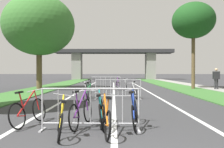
{
  "coord_description": "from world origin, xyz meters",
  "views": [
    {
      "loc": [
        -0.01,
        -2.63,
        1.44
      ],
      "look_at": [
        -0.18,
        22.06,
        1.21
      ],
      "focal_mm": 37.37,
      "sensor_mm": 36.0,
      "label": 1
    }
  ],
  "objects": [
    {
      "name": "bicycle_yellow_7",
      "position": [
        -1.2,
        2.55,
        0.35
      ],
      "size": [
        0.5,
        1.56,
        0.93
      ],
      "rotation": [
        0.0,
        0.0,
        0.23
      ],
      "color": "black",
      "rests_on": "ground"
    },
    {
      "name": "grass_verge_left",
      "position": [
        -6.0,
        20.46,
        0.03
      ],
      "size": [
        2.86,
        50.02,
        0.05
      ],
      "primitive_type": "cube",
      "color": "#386B2D",
      "rests_on": "ground"
    },
    {
      "name": "overpass_bridge",
      "position": [
        0.0,
        41.34,
        4.04
      ],
      "size": [
        22.05,
        3.61,
        5.61
      ],
      "color": "#2D2D30",
      "rests_on": "ground"
    },
    {
      "name": "bicycle_black_4",
      "position": [
        -1.98,
        15.71,
        0.35
      ],
      "size": [
        0.5,
        1.59,
        0.87
      ],
      "rotation": [
        0.0,
        0.0,
        -0.13
      ],
      "color": "black",
      "rests_on": "ground"
    },
    {
      "name": "bicycle_teal_9",
      "position": [
        -0.32,
        3.43,
        0.38
      ],
      "size": [
        0.45,
        1.71,
        0.99
      ],
      "rotation": [
        0.0,
        0.0,
        0.02
      ],
      "color": "black",
      "rests_on": "ground"
    },
    {
      "name": "crowd_barrier_third",
      "position": [
        -0.67,
        16.2,
        0.52
      ],
      "size": [
        2.45,
        0.55,
        1.05
      ],
      "rotation": [
        0.0,
        0.0,
        -0.05
      ],
      "color": "#ADADB2",
      "rests_on": "ground"
    },
    {
      "name": "bicycle_silver_11",
      "position": [
        1.11,
        9.99,
        0.36
      ],
      "size": [
        0.56,
        1.64,
        0.94
      ],
      "rotation": [
        0.0,
        0.0,
        0.06
      ],
      "color": "black",
      "rests_on": "ground"
    },
    {
      "name": "bicycle_purple_0",
      "position": [
        0.3,
        15.79,
        0.39
      ],
      "size": [
        0.47,
        1.77,
        1.04
      ],
      "rotation": [
        0.0,
        0.0,
        0.12
      ],
      "color": "black",
      "rests_on": "ground"
    },
    {
      "name": "tree_left_maple_mid",
      "position": [
        -6.17,
        16.57,
        5.27
      ],
      "size": [
        5.83,
        5.83,
        7.76
      ],
      "color": "brown",
      "rests_on": "ground"
    },
    {
      "name": "bicycle_purple_10",
      "position": [
        -0.87,
        3.49,
        0.38
      ],
      "size": [
        0.54,
        1.76,
        0.97
      ],
      "rotation": [
        0.0,
        0.0,
        -0.19
      ],
      "color": "black",
      "rests_on": "ground"
    },
    {
      "name": "bicycle_red_5",
      "position": [
        -2.31,
        3.64,
        0.38
      ],
      "size": [
        0.55,
        1.7,
        0.96
      ],
      "rotation": [
        0.0,
        0.0,
        -0.22
      ],
      "color": "black",
      "rests_on": "ground"
    },
    {
      "name": "tree_right_pine_near",
      "position": [
        6.59,
        16.7,
        5.66
      ],
      "size": [
        3.49,
        3.49,
        7.18
      ],
      "color": "brown",
      "rests_on": "ground"
    },
    {
      "name": "bicycle_blue_3",
      "position": [
        0.54,
        3.42,
        0.38
      ],
      "size": [
        0.43,
        1.76,
        0.98
      ],
      "rotation": [
        0.0,
        0.0,
        -0.14
      ],
      "color": "black",
      "rests_on": "ground"
    },
    {
      "name": "sidewalk_path_right",
      "position": [
        8.25,
        20.46,
        0.04
      ],
      "size": [
        1.65,
        50.02,
        0.08
      ],
      "primitive_type": "cube",
      "color": "gray",
      "rests_on": "ground"
    },
    {
      "name": "lane_stripe_right_lane",
      "position": [
        2.51,
        14.47,
        0.0
      ],
      "size": [
        0.14,
        28.94,
        0.01
      ],
      "primitive_type": "cube",
      "color": "silver",
      "rests_on": "ground"
    },
    {
      "name": "bicycle_silver_1",
      "position": [
        -1.53,
        10.15,
        0.36
      ],
      "size": [
        0.58,
        1.6,
        0.93
      ],
      "rotation": [
        0.0,
        0.0,
        0.17
      ],
      "color": "black",
      "rests_on": "ground"
    },
    {
      "name": "grass_verge_right",
      "position": [
        6.0,
        20.46,
        0.03
      ],
      "size": [
        2.86,
        50.02,
        0.05
      ],
      "primitive_type": "cube",
      "color": "#386B2D",
      "rests_on": "ground"
    },
    {
      "name": "crowd_barrier_nearest",
      "position": [
        -0.58,
        3.06,
        0.52
      ],
      "size": [
        2.44,
        0.48,
        1.05
      ],
      "rotation": [
        0.0,
        0.0,
        -0.02
      ],
      "color": "#ADADB2",
      "rests_on": "ground"
    },
    {
      "name": "bicycle_white_2",
      "position": [
        0.98,
        15.81,
        0.36
      ],
      "size": [
        0.5,
        1.62,
        0.92
      ],
      "rotation": [
        0.0,
        0.0,
        3.08
      ],
      "color": "black",
      "rests_on": "ground"
    },
    {
      "name": "bicycle_orange_6",
      "position": [
        -0.21,
        2.68,
        0.36
      ],
      "size": [
        0.5,
        1.6,
        0.94
      ],
      "rotation": [
        0.0,
        0.0,
        0.17
      ],
      "color": "black",
      "rests_on": "ground"
    },
    {
      "name": "bicycle_green_8",
      "position": [
        -1.32,
        9.12,
        0.37
      ],
      "size": [
        0.48,
        1.67,
        0.95
      ],
      "rotation": [
        0.0,
        0.0,
        -0.1
      ],
      "color": "black",
      "rests_on": "ground"
    },
    {
      "name": "crowd_barrier_second",
      "position": [
        0.22,
        9.63,
        0.52
      ],
      "size": [
        2.45,
        0.58,
        1.05
      ],
      "rotation": [
        0.0,
        0.0,
        -0.06
      ],
      "color": "#ADADB2",
      "rests_on": "ground"
    },
    {
      "name": "pedestrian_with_backpack",
      "position": [
        8.11,
        15.83,
        1.06
      ],
      "size": [
        0.63,
        0.34,
        1.74
      ],
      "rotation": [
        0.0,
        0.0,
        0.12
      ],
      "color": "#262628",
      "rests_on": "ground"
    },
    {
      "name": "lane_stripe_left_lane",
      "position": [
        -2.51,
        14.47,
        0.0
      ],
      "size": [
        0.14,
        28.94,
        0.01
      ],
      "primitive_type": "cube",
      "color": "silver",
      "rests_on": "ground"
    },
    {
      "name": "lane_stripe_center",
      "position": [
        0.0,
        14.47,
        0.0
      ],
      "size": [
        0.14,
        28.94,
        0.01
      ],
      "primitive_type": "cube",
      "color": "silver",
      "rests_on": "ground"
    }
  ]
}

